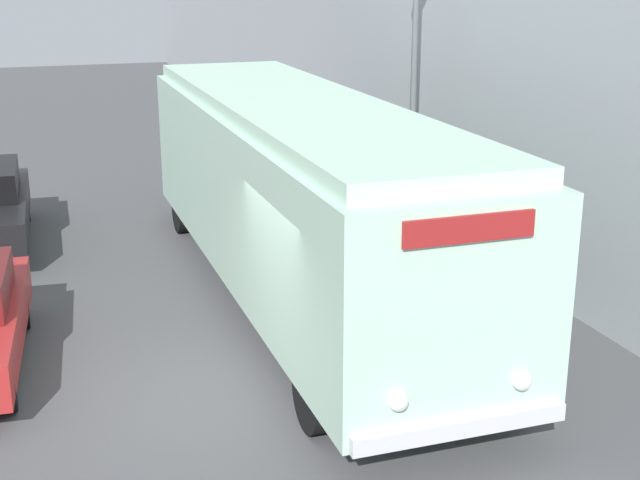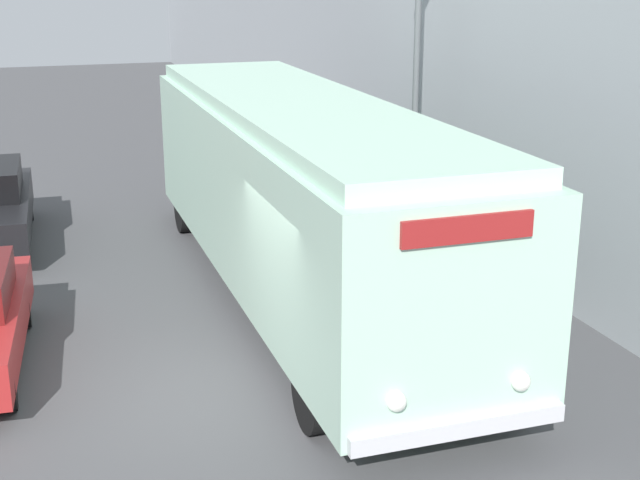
{
  "view_description": "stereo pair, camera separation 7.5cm",
  "coord_description": "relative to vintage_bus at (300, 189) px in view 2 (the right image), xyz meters",
  "views": [
    {
      "loc": [
        -1.99,
        -10.27,
        5.35
      ],
      "look_at": [
        1.56,
        0.18,
        1.89
      ],
      "focal_mm": 50.0,
      "sensor_mm": 36.0,
      "label": 1
    },
    {
      "loc": [
        -1.92,
        -10.29,
        5.35
      ],
      "look_at": [
        1.56,
        0.18,
        1.89
      ],
      "focal_mm": 50.0,
      "sensor_mm": 36.0,
      "label": 2
    }
  ],
  "objects": [
    {
      "name": "ground_plane",
      "position": [
        -2.16,
        -3.03,
        -1.85
      ],
      "size": [
        80.0,
        80.0,
        0.0
      ],
      "primitive_type": "plane",
      "color": "#4C4C4F"
    },
    {
      "name": "building_wall_right",
      "position": [
        3.99,
        6.97,
        1.5
      ],
      "size": [
        0.3,
        60.0,
        6.7
      ],
      "color": "#9EA3A8",
      "rests_on": "ground_plane"
    },
    {
      "name": "vintage_bus",
      "position": [
        0.0,
        0.0,
        0.0
      ],
      "size": [
        2.65,
        11.57,
        3.29
      ],
      "color": "black",
      "rests_on": "ground_plane"
    },
    {
      "name": "streetlamp",
      "position": [
        2.97,
        2.15,
        2.12
      ],
      "size": [
        0.36,
        0.36,
        6.08
      ],
      "color": "#595E60",
      "rests_on": "ground_plane"
    }
  ]
}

